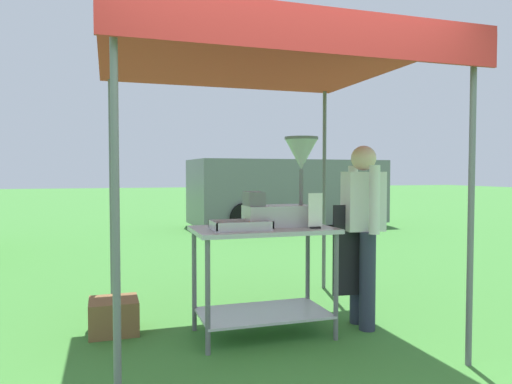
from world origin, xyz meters
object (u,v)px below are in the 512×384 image
(donut_tray, at_px, (241,227))
(van_grey, at_px, (287,192))
(supply_crate, at_px, (114,316))
(vendor, at_px, (362,226))
(donut_fryer, at_px, (286,189))
(donut_cart, at_px, (263,260))
(stall_canopy, at_px, (260,65))
(menu_sign, at_px, (315,213))

(donut_tray, distance_m, van_grey, 8.41)
(donut_tray, relative_size, supply_crate, 1.14)
(vendor, relative_size, supply_crate, 3.93)
(donut_fryer, height_order, vendor, donut_fryer)
(donut_tray, relative_size, van_grey, 0.09)
(donut_cart, distance_m, van_grey, 8.27)
(van_grey, bearing_deg, supply_crate, -121.37)
(vendor, bearing_deg, donut_cart, 177.02)
(stall_canopy, relative_size, vendor, 1.62)
(menu_sign, distance_m, vendor, 0.56)
(stall_canopy, bearing_deg, donut_tray, -142.04)
(supply_crate, xyz_separation_m, van_grey, (4.38, 7.18, 0.73))
(supply_crate, bearing_deg, donut_cart, -20.22)
(vendor, relative_size, van_grey, 0.32)
(menu_sign, relative_size, van_grey, 0.06)
(vendor, bearing_deg, menu_sign, -164.81)
(donut_fryer, distance_m, van_grey, 8.14)
(vendor, height_order, supply_crate, vendor)
(stall_canopy, distance_m, menu_sign, 1.33)
(donut_tray, xyz_separation_m, supply_crate, (-0.99, 0.51, -0.79))
(menu_sign, bearing_deg, donut_cart, 154.23)
(donut_cart, xyz_separation_m, donut_fryer, (0.22, 0.05, 0.59))
(donut_tray, bearing_deg, supply_crate, 152.45)
(donut_cart, bearing_deg, vendor, -2.98)
(supply_crate, relative_size, van_grey, 0.08)
(donut_cart, distance_m, vendor, 0.95)
(supply_crate, bearing_deg, donut_tray, -27.55)
(stall_canopy, xyz_separation_m, supply_crate, (-1.20, 0.35, -2.14))
(stall_canopy, relative_size, menu_sign, 8.91)
(menu_sign, xyz_separation_m, van_grey, (2.79, 7.82, -0.16))
(stall_canopy, bearing_deg, donut_cart, -90.00)
(donut_tray, relative_size, vendor, 0.29)
(donut_fryer, relative_size, vendor, 0.48)
(stall_canopy, relative_size, donut_fryer, 3.38)
(donut_tray, xyz_separation_m, van_grey, (3.39, 7.70, -0.06))
(supply_crate, bearing_deg, stall_canopy, -16.01)
(stall_canopy, height_order, donut_cart, stall_canopy)
(donut_tray, bearing_deg, stall_canopy, 37.96)
(donut_cart, height_order, vendor, vendor)
(stall_canopy, distance_m, donut_fryer, 1.07)
(donut_cart, bearing_deg, menu_sign, -25.77)
(menu_sign, distance_m, van_grey, 8.30)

